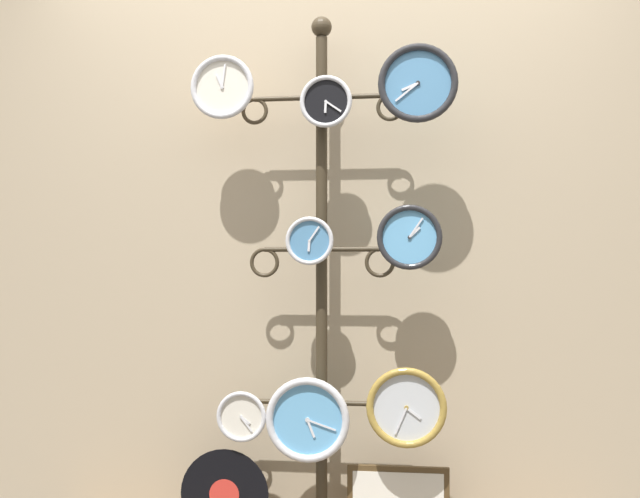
# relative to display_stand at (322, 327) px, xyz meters

# --- Properties ---
(shop_wall) EXTENTS (4.40, 0.04, 2.80)m
(shop_wall) POSITION_rel_display_stand_xyz_m (0.00, 0.16, 0.51)
(shop_wall) COLOR tan
(shop_wall) RESTS_ON ground_plane
(display_stand) EXTENTS (0.75, 0.32, 2.14)m
(display_stand) POSITION_rel_display_stand_xyz_m (0.00, 0.00, 0.00)
(display_stand) COLOR #382D1E
(display_stand) RESTS_ON ground_plane
(clock_top_left) EXTENTS (0.26, 0.04, 0.26)m
(clock_top_left) POSITION_rel_display_stand_xyz_m (-0.39, -0.08, 0.96)
(clock_top_left) COLOR silver
(clock_top_center) EXTENTS (0.21, 0.04, 0.21)m
(clock_top_center) POSITION_rel_display_stand_xyz_m (0.03, -0.08, 0.88)
(clock_top_center) COLOR black
(clock_top_right) EXTENTS (0.30, 0.04, 0.30)m
(clock_top_right) POSITION_rel_display_stand_xyz_m (0.38, -0.12, 0.94)
(clock_top_right) COLOR #4C84B2
(clock_middle_center) EXTENTS (0.19, 0.04, 0.19)m
(clock_middle_center) POSITION_rel_display_stand_xyz_m (-0.04, -0.09, 0.34)
(clock_middle_center) COLOR #4C84B2
(clock_middle_right) EXTENTS (0.25, 0.04, 0.25)m
(clock_middle_right) POSITION_rel_display_stand_xyz_m (0.35, -0.08, 0.35)
(clock_middle_right) COLOR #60A8DB
(clock_bottom_left) EXTENTS (0.20, 0.04, 0.20)m
(clock_bottom_left) POSITION_rel_display_stand_xyz_m (-0.30, -0.09, -0.34)
(clock_bottom_left) COLOR silver
(clock_bottom_center) EXTENTS (0.33, 0.04, 0.33)m
(clock_bottom_center) POSITION_rel_display_stand_xyz_m (-0.04, -0.10, -0.35)
(clock_bottom_center) COLOR #60A8DB
(clock_bottom_right) EXTENTS (0.30, 0.04, 0.30)m
(clock_bottom_right) POSITION_rel_display_stand_xyz_m (0.34, -0.11, -0.29)
(clock_bottom_right) COLOR silver
(vinyl_record) EXTENTS (0.35, 0.01, 0.35)m
(vinyl_record) POSITION_rel_display_stand_xyz_m (-0.37, -0.08, -0.65)
(vinyl_record) COLOR black
(vinyl_record) RESTS_ON low_shelf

